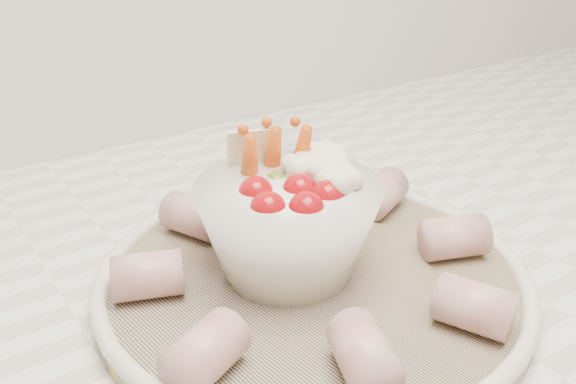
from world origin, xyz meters
TOP-DOWN VIEW (x-y plane):
  - serving_platter at (-0.07, 1.40)m, footprint 0.34×0.34m
  - veggie_bowl at (-0.08, 1.42)m, footprint 0.13×0.13m
  - cured_meat_rolls at (-0.07, 1.40)m, footprint 0.27×0.28m

SIDE VIEW (x-z plane):
  - serving_platter at x=-0.07m, z-range 0.92..0.94m
  - cured_meat_rolls at x=-0.07m, z-range 0.94..0.97m
  - veggie_bowl at x=-0.08m, z-range 0.92..1.02m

